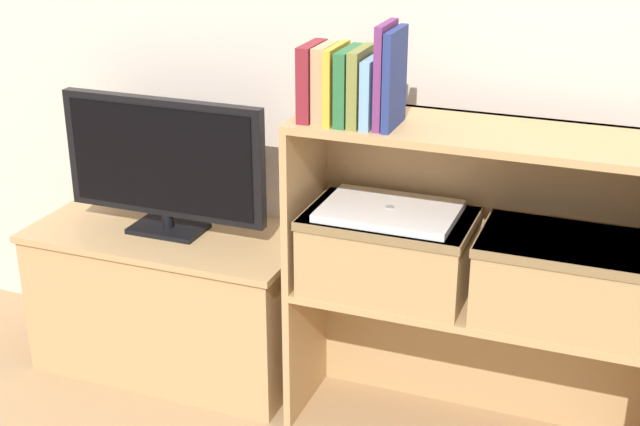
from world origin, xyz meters
TOP-DOWN VIEW (x-y plane):
  - tv_stand at (-0.51, 0.20)m, footprint 0.84×0.42m
  - tv at (-0.51, 0.20)m, footprint 0.64×0.14m
  - bookshelf_lower_tier at (0.43, 0.22)m, footprint 0.97×0.31m
  - bookshelf_upper_tier at (0.43, 0.22)m, footprint 0.97×0.31m
  - book_maroon at (-0.00, 0.10)m, footprint 0.03×0.14m
  - book_tan at (0.04, 0.10)m, footprint 0.03×0.12m
  - book_mustard at (0.07, 0.10)m, footprint 0.02×0.15m
  - book_forest at (0.10, 0.10)m, footprint 0.03×0.15m
  - book_olive at (0.13, 0.10)m, footprint 0.03×0.15m
  - book_skyblue at (0.16, 0.10)m, footprint 0.02×0.15m
  - book_plum at (0.19, 0.10)m, footprint 0.02×0.14m
  - book_navy at (0.22, 0.10)m, footprint 0.02×0.15m
  - storage_basket_left at (0.20, 0.14)m, footprint 0.44×0.28m
  - storage_basket_right at (0.67, 0.14)m, footprint 0.44×0.28m
  - laptop at (0.20, 0.14)m, footprint 0.35×0.25m

SIDE VIEW (x-z plane):
  - tv_stand at x=-0.51m, z-range 0.00..0.46m
  - bookshelf_lower_tier at x=0.43m, z-range 0.06..0.49m
  - storage_basket_left at x=0.20m, z-range 0.43..0.65m
  - storage_basket_right at x=0.67m, z-range 0.43..0.65m
  - laptop at x=0.20m, z-range 0.64..0.66m
  - tv at x=-0.51m, z-range 0.48..0.89m
  - bookshelf_upper_tier at x=0.43m, z-range 0.49..0.96m
  - book_skyblue at x=0.16m, z-range 0.89..1.06m
  - book_forest at x=0.10m, z-range 0.89..1.08m
  - book_olive at x=0.13m, z-range 0.89..1.08m
  - book_tan at x=0.04m, z-range 0.89..1.08m
  - book_maroon at x=0.00m, z-range 0.89..1.08m
  - book_mustard at x=0.07m, z-range 0.89..1.09m
  - book_navy at x=0.22m, z-range 0.89..1.14m
  - book_plum at x=0.19m, z-range 0.89..1.15m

